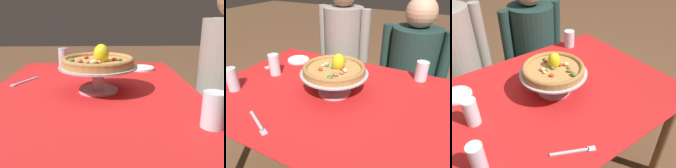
{
  "view_description": "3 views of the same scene",
  "coord_description": "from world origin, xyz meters",
  "views": [
    {
      "loc": [
        1.12,
        0.05,
        1.08
      ],
      "look_at": [
        0.07,
        0.08,
        0.77
      ],
      "focal_mm": 40.68,
      "sensor_mm": 36.0,
      "label": 1
    },
    {
      "loc": [
        0.49,
        -0.82,
        1.31
      ],
      "look_at": [
        0.06,
        -0.01,
        0.8
      ],
      "focal_mm": 33.62,
      "sensor_mm": 36.0,
      "label": 2
    },
    {
      "loc": [
        -0.55,
        -0.83,
        1.52
      ],
      "look_at": [
        0.06,
        -0.01,
        0.77
      ],
      "focal_mm": 38.13,
      "sensor_mm": 36.0,
      "label": 3
    }
  ],
  "objects": [
    {
      "name": "side_plate",
      "position": [
        -0.42,
        0.29,
        0.74
      ],
      "size": [
        0.15,
        0.15,
        0.02
      ],
      "color": "white",
      "rests_on": "dining_table"
    },
    {
      "name": "diner_left",
      "position": [
        -0.3,
        0.77,
        0.59
      ],
      "size": [
        0.49,
        0.35,
        1.24
      ],
      "color": "gray",
      "rests_on": "ground"
    },
    {
      "name": "dining_table",
      "position": [
        0.0,
        0.0,
        0.63
      ],
      "size": [
        1.29,
        0.95,
        0.73
      ],
      "color": "olive",
      "rests_on": "ground"
    },
    {
      "name": "water_glass_side_left",
      "position": [
        -0.41,
        0.04,
        0.79
      ],
      "size": [
        0.07,
        0.07,
        0.13
      ],
      "color": "white",
      "rests_on": "dining_table"
    },
    {
      "name": "dinner_fork",
      "position": [
        -0.14,
        -0.36,
        0.73
      ],
      "size": [
        0.18,
        0.1,
        0.01
      ],
      "color": "#B7B7C1",
      "rests_on": "dining_table"
    },
    {
      "name": "pizza",
      "position": [
        0.02,
        0.02,
        0.87
      ],
      "size": [
        0.32,
        0.32,
        0.1
      ],
      "color": "#BC8447",
      "rests_on": "pizza_stand"
    },
    {
      "name": "diner_right",
      "position": [
        0.3,
        0.74,
        0.56
      ],
      "size": [
        0.51,
        0.37,
        1.16
      ],
      "color": "navy",
      "rests_on": "ground"
    },
    {
      "name": "water_glass_front_left",
      "position": [
        -0.48,
        -0.21,
        0.78
      ],
      "size": [
        0.06,
        0.06,
        0.13
      ],
      "color": "silver",
      "rests_on": "dining_table"
    },
    {
      "name": "water_glass_back_right",
      "position": [
        0.4,
        0.39,
        0.78
      ],
      "size": [
        0.07,
        0.07,
        0.12
      ],
      "color": "silver",
      "rests_on": "dining_table"
    },
    {
      "name": "pizza_stand",
      "position": [
        0.02,
        0.02,
        0.81
      ],
      "size": [
        0.35,
        0.35,
        0.12
      ],
      "color": "#B7B7C1",
      "rests_on": "dining_table"
    }
  ]
}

